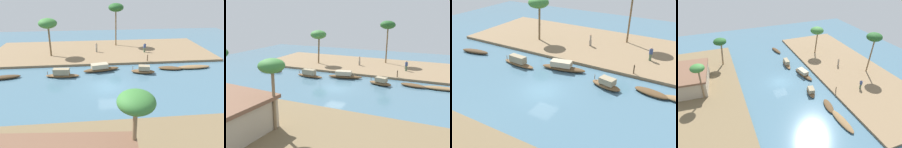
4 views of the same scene
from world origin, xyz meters
The scene contains 15 objects.
river_water centered at (0.00, 0.00, 0.00)m, with size 68.35×68.35×0.00m, color #476B7F.
riverbank_left centered at (0.00, -14.45, 0.18)m, with size 39.44×14.24×0.35m, color #846B4C.
riverbank_right centered at (0.00, 14.45, 0.18)m, with size 39.44×14.24×0.35m, color brown.
sampan_near_left_bank centered at (6.04, -3.53, 0.47)m, with size 4.69×1.42×1.23m.
sampan_foreground centered at (-9.70, -4.77, 0.22)m, with size 3.64×1.80×0.43m.
sampan_with_red_awning centered at (0.67, -5.10, 0.46)m, with size 5.46×2.21×1.16m.
sampan_upstream_small centered at (13.72, -3.65, 0.25)m, with size 4.21×1.69×0.49m.
sampan_downstream_large centered at (-13.38, -4.86, 0.22)m, with size 5.24×1.38×0.43m.
sampan_open_hull centered at (-5.37, -3.78, 0.44)m, with size 3.53×1.84×1.14m.
person_on_near_bank centered at (-7.63, -12.42, 1.15)m, with size 0.47×0.42×1.73m.
person_by_mooring centered at (1.04, -13.41, 1.08)m, with size 0.47×0.47×1.68m.
mooring_post centered at (-6.98, -7.78, 0.87)m, with size 0.14×0.14×1.05m, color #4C3823.
palm_tree_left_near centered at (-2.99, -17.75, 7.51)m, with size 2.90×2.90×8.09m.
palm_tree_left_far centered at (8.89, -12.12, 5.77)m, with size 3.01×3.01×6.34m.
palm_tree_right_tall centered at (-0.48, 13.45, 5.76)m, with size 2.18×2.18×6.19m.
Camera 2 is at (-12.96, 28.68, 10.22)m, focal length 38.77 mm.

